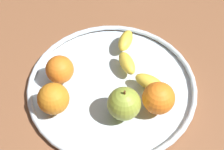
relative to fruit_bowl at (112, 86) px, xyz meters
The scene contains 7 objects.
ground_plane 2.92cm from the fruit_bowl, ahead, with size 144.45×144.45×4.00cm, color brown.
fruit_bowl is the anchor object (origin of this frame).
banana 7.62cm from the fruit_bowl, 115.54° to the left, with size 21.02×8.29×3.14cm.
apple 9.39cm from the fruit_bowl, ahead, with size 7.05×7.05×7.85cm.
orange_back_right 12.42cm from the fruit_bowl, 114.33° to the right, with size 6.34×6.34×6.34cm, color orange.
orange_back_left 14.47cm from the fruit_bowl, 79.06° to the right, with size 6.74×6.74×6.74cm, color orange.
orange_front_left 12.42cm from the fruit_bowl, 38.90° to the left, with size 6.91×6.91×6.91cm, color orange.
Camera 1 is at (44.44, -13.84, 63.50)cm, focal length 54.58 mm.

